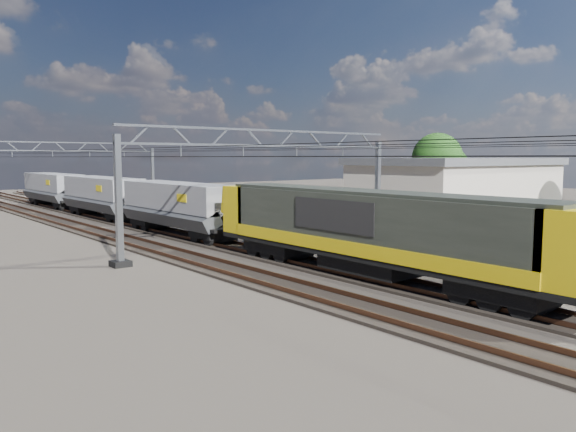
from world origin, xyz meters
TOP-DOWN VIEW (x-y plane):
  - ground at (0.00, 0.00)m, footprint 160.00×160.00m
  - track_outer_west at (-6.00, 0.00)m, footprint 2.60×140.00m
  - track_loco at (-2.00, 0.00)m, footprint 2.60×140.00m
  - track_inner_east at (2.00, 0.00)m, footprint 2.60×140.00m
  - track_outer_east at (6.00, 0.00)m, footprint 2.60×140.00m
  - catenary_gantry_mid at (0.00, 4.00)m, footprint 19.90×0.90m
  - catenary_gantry_far at (0.00, 40.00)m, footprint 19.90×0.90m
  - overhead_wires at (0.00, 8.00)m, footprint 12.03×140.00m
  - locomotive at (-2.00, -5.87)m, footprint 2.76×21.10m
  - hopper_wagon_lead at (-2.00, 11.83)m, footprint 3.38×13.00m
  - hopper_wagon_mid at (-2.00, 26.03)m, footprint 3.38×13.00m
  - hopper_wagon_third at (-2.00, 40.23)m, footprint 3.38×13.00m
  - industrial_shed at (22.00, 6.00)m, footprint 18.60×10.60m
  - tree_far at (30.32, 13.79)m, footprint 5.81×5.41m

SIDE VIEW (x-z plane):
  - ground at x=0.00m, z-range 0.00..0.00m
  - track_outer_west at x=-6.00m, z-range -0.08..0.22m
  - track_loco at x=-2.00m, z-range -0.08..0.22m
  - track_inner_east at x=2.00m, z-range -0.08..0.22m
  - track_outer_east at x=6.00m, z-range -0.08..0.22m
  - hopper_wagon_lead at x=-2.00m, z-range 0.60..3.86m
  - hopper_wagon_mid at x=-2.00m, z-range 0.60..3.86m
  - hopper_wagon_third at x=-2.00m, z-range 0.60..3.86m
  - locomotive at x=-2.00m, z-range 0.52..4.14m
  - industrial_shed at x=22.00m, z-range 0.03..5.43m
  - catenary_gantry_mid at x=0.00m, z-range 0.35..7.46m
  - catenary_gantry_far at x=0.00m, z-range 0.35..7.46m
  - tree_far at x=30.32m, z-range 1.11..9.18m
  - overhead_wires at x=0.00m, z-range 5.48..6.02m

